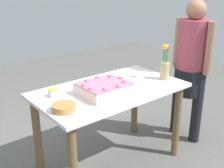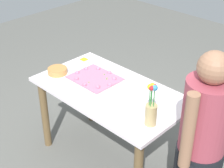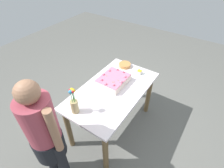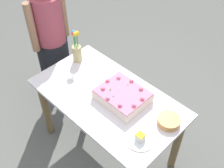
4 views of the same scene
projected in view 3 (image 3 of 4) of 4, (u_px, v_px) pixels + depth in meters
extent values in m
plane|color=#5E5E59|center=(112.00, 126.00, 2.76)|extent=(8.00, 8.00, 0.00)
cube|color=silver|center=(112.00, 90.00, 2.28)|extent=(1.32, 0.74, 0.03)
cylinder|color=brown|center=(117.00, 81.00, 3.03)|extent=(0.07, 0.07, 0.74)
cylinder|color=brown|center=(69.00, 128.00, 2.28)|extent=(0.07, 0.07, 0.74)
cylinder|color=brown|center=(149.00, 95.00, 2.77)|extent=(0.07, 0.07, 0.74)
cylinder|color=brown|center=(106.00, 152.00, 2.03)|extent=(0.07, 0.07, 0.74)
cube|color=#F3D9CA|center=(113.00, 80.00, 2.34)|extent=(0.40, 0.33, 0.09)
cube|color=pink|center=(113.00, 78.00, 2.31)|extent=(0.39, 0.33, 0.01)
sphere|color=pink|center=(105.00, 84.00, 2.19)|extent=(0.04, 0.04, 0.04)
sphere|color=pink|center=(113.00, 85.00, 2.18)|extent=(0.04, 0.04, 0.04)
sphere|color=pink|center=(121.00, 82.00, 2.22)|extent=(0.04, 0.04, 0.04)
sphere|color=pink|center=(125.00, 77.00, 2.31)|extent=(0.04, 0.04, 0.04)
sphere|color=pink|center=(123.00, 72.00, 2.39)|extent=(0.04, 0.04, 0.04)
sphere|color=pink|center=(117.00, 70.00, 2.43)|extent=(0.04, 0.04, 0.04)
sphere|color=pink|center=(109.00, 71.00, 2.42)|extent=(0.04, 0.04, 0.04)
sphere|color=pink|center=(103.00, 75.00, 2.35)|extent=(0.04, 0.04, 0.04)
sphere|color=pink|center=(102.00, 80.00, 2.26)|extent=(0.04, 0.04, 0.04)
cone|color=#2D8438|center=(107.00, 76.00, 2.33)|extent=(0.02, 0.02, 0.02)
cone|color=#2D8438|center=(114.00, 82.00, 2.23)|extent=(0.02, 0.02, 0.02)
cone|color=#2D8438|center=(113.00, 82.00, 2.23)|extent=(0.02, 0.02, 0.02)
cone|color=#2D8438|center=(118.00, 80.00, 2.26)|extent=(0.02, 0.02, 0.02)
cylinder|color=white|center=(139.00, 74.00, 2.51)|extent=(0.21, 0.21, 0.01)
cube|color=white|center=(139.00, 72.00, 2.49)|extent=(0.06, 0.06, 0.05)
cube|color=yellow|center=(140.00, 71.00, 2.47)|extent=(0.06, 0.06, 0.01)
cube|color=silver|center=(98.00, 105.00, 2.05)|extent=(0.11, 0.22, 0.00)
cylinder|color=tan|center=(75.00, 106.00, 1.93)|extent=(0.09, 0.09, 0.16)
cylinder|color=#2D8438|center=(71.00, 97.00, 1.81)|extent=(0.01, 0.01, 0.15)
sphere|color=teal|center=(70.00, 92.00, 1.77)|extent=(0.04, 0.04, 0.04)
cylinder|color=#2D8438|center=(74.00, 97.00, 1.82)|extent=(0.01, 0.01, 0.15)
sphere|color=red|center=(73.00, 92.00, 1.77)|extent=(0.03, 0.03, 0.03)
cylinder|color=#2D8438|center=(74.00, 96.00, 1.83)|extent=(0.01, 0.01, 0.15)
sphere|color=yellow|center=(73.00, 91.00, 1.78)|extent=(0.04, 0.04, 0.04)
cylinder|color=#2D8438|center=(73.00, 95.00, 1.84)|extent=(0.01, 0.01, 0.15)
sphere|color=yellow|center=(72.00, 90.00, 1.79)|extent=(0.04, 0.04, 0.04)
cylinder|color=#2D8438|center=(71.00, 96.00, 1.83)|extent=(0.01, 0.01, 0.15)
sphere|color=red|center=(70.00, 90.00, 1.78)|extent=(0.04, 0.04, 0.04)
cylinder|color=#C28144|center=(125.00, 65.00, 2.65)|extent=(0.18, 0.18, 0.05)
cylinder|color=black|center=(63.00, 164.00, 1.90)|extent=(0.11, 0.11, 0.78)
cylinder|color=black|center=(47.00, 151.00, 2.02)|extent=(0.11, 0.11, 0.78)
cylinder|color=black|center=(49.00, 145.00, 1.79)|extent=(0.31, 0.32, 0.28)
cylinder|color=#9D3D4B|center=(39.00, 121.00, 1.54)|extent=(0.30, 0.30, 0.52)
sphere|color=#95694E|center=(27.00, 92.00, 1.32)|extent=(0.20, 0.20, 0.20)
cylinder|color=#95694E|center=(54.00, 131.00, 1.46)|extent=(0.08, 0.08, 0.52)
cylinder|color=#95694E|center=(26.00, 112.00, 1.62)|extent=(0.08, 0.08, 0.52)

